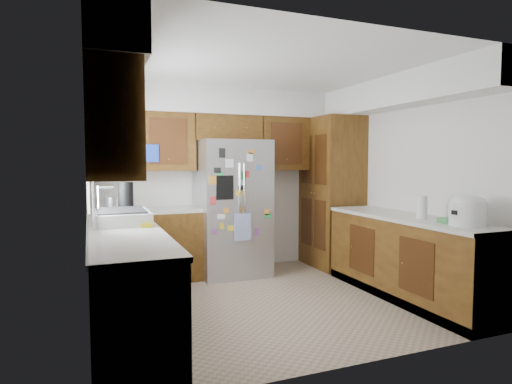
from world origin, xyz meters
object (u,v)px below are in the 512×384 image
paper_towel (422,207)px  rice_cooker (468,210)px  pantry (332,192)px  fridge (232,208)px

paper_towel → rice_cooker: bearing=-87.3°
rice_cooker → paper_towel: rice_cooker is taller
pantry → rice_cooker: bearing=-90.0°
rice_cooker → paper_towel: bearing=92.7°
pantry → paper_towel: (-0.03, -1.84, -0.03)m
fridge → paper_towel: fridge is taller
fridge → paper_towel: bearing=-52.1°
pantry → rice_cooker: 2.40m
fridge → rice_cooker: fridge is taller
fridge → rice_cooker: (1.50, -2.45, 0.17)m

